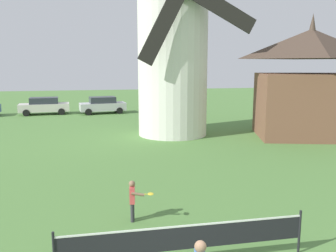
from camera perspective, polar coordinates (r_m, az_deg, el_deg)
The scene contains 7 objects.
windmill at distance 23.38m, azimuth 0.76°, elevation 13.83°, with size 8.82×5.17×13.29m.
tennis_net at distance 8.59m, azimuth 2.73°, elevation -17.25°, with size 5.81×0.06×1.10m.
player_far at distance 10.81m, azimuth -5.56°, elevation -11.34°, with size 0.71×0.57×1.24m.
parked_car_cream at distance 34.91m, azimuth -19.02°, elevation 3.07°, with size 4.54×2.17×1.56m.
parked_car_silver at distance 34.19m, azimuth -10.32°, elevation 3.32°, with size 4.37×2.34×1.56m.
parked_car_black at distance 34.58m, azimuth -0.36°, elevation 3.55°, with size 4.37×1.91×1.56m.
chapel at distance 24.22m, azimuth 21.40°, elevation 6.05°, with size 7.28×6.09×7.60m.
Camera 1 is at (-1.76, -5.18, 4.60)m, focal length 38.46 mm.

